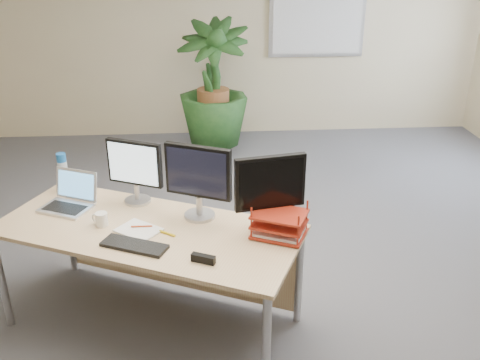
{
  "coord_description": "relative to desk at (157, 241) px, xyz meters",
  "views": [
    {
      "loc": [
        -0.37,
        -3.36,
        2.54
      ],
      "look_at": [
        -0.1,
        0.35,
        0.87
      ],
      "focal_mm": 40.0,
      "sensor_mm": 36.0,
      "label": 1
    }
  ],
  "objects": [
    {
      "name": "monitor_dark",
      "position": [
        0.77,
        -0.17,
        0.47
      ],
      "size": [
        0.47,
        0.21,
        0.52
      ],
      "color": "#ABABB0",
      "rests_on": "desk"
    },
    {
      "name": "floor",
      "position": [
        0.72,
        0.09,
        -0.62
      ],
      "size": [
        8.0,
        8.0,
        0.0
      ],
      "primitive_type": "plane",
      "color": "#4C4D52",
      "rests_on": "ground"
    },
    {
      "name": "whiteboard",
      "position": [
        1.92,
        4.06,
        0.93
      ],
      "size": [
        1.3,
        0.04,
        0.95
      ],
      "color": "silver",
      "rests_on": "back_wall"
    },
    {
      "name": "monitor_left",
      "position": [
        -0.15,
        0.3,
        0.44
      ],
      "size": [
        0.4,
        0.21,
        0.47
      ],
      "color": "#ABABB0",
      "rests_on": "desk"
    },
    {
      "name": "desk",
      "position": [
        0.0,
        0.0,
        0.0
      ],
      "size": [
        2.21,
        1.62,
        0.78
      ],
      "color": "tan",
      "rests_on": "floor"
    },
    {
      "name": "yellow_highlighter",
      "position": [
        0.09,
        -0.2,
        0.17
      ],
      "size": [
        0.11,
        0.09,
        0.02
      ],
      "primitive_type": "cylinder",
      "rotation": [
        0.0,
        1.57,
        -0.63
      ],
      "color": "yellow",
      "rests_on": "desk"
    },
    {
      "name": "orange_pen",
      "position": [
        -0.08,
        -0.11,
        0.18
      ],
      "size": [
        0.14,
        0.01,
        0.01
      ],
      "primitive_type": "cylinder",
      "rotation": [
        0.0,
        1.57,
        -0.01
      ],
      "color": "#CE4416",
      "rests_on": "spiral_notebook"
    },
    {
      "name": "water_bottle",
      "position": [
        -0.73,
        0.55,
        0.31
      ],
      "size": [
        0.08,
        0.08,
        0.3
      ],
      "color": "#ABBBC8",
      "rests_on": "desk"
    },
    {
      "name": "floor_plant",
      "position": [
        0.48,
        3.21,
        0.13
      ],
      "size": [
        0.98,
        0.98,
        1.5
      ],
      "primitive_type": "imported",
      "rotation": [
        0.0,
        0.0,
        -0.19
      ],
      "color": "#153A16",
      "rests_on": "floor"
    },
    {
      "name": "monitor_right",
      "position": [
        0.3,
        0.03,
        0.47
      ],
      "size": [
        0.45,
        0.23,
        0.52
      ],
      "color": "#ABABB0",
      "rests_on": "desk"
    },
    {
      "name": "keyboard",
      "position": [
        -0.11,
        -0.34,
        0.18
      ],
      "size": [
        0.44,
        0.3,
        0.02
      ],
      "primitive_type": "cube",
      "rotation": [
        0.0,
        0.0,
        -0.43
      ],
      "color": "black",
      "rests_on": "desk"
    },
    {
      "name": "back_wall",
      "position": [
        0.72,
        4.09,
        0.73
      ],
      "size": [
        7.0,
        0.04,
        2.7
      ],
      "primitive_type": "cube",
      "color": "#C4B08B",
      "rests_on": "floor"
    },
    {
      "name": "letter_tray",
      "position": [
        0.82,
        -0.27,
        0.24
      ],
      "size": [
        0.41,
        0.37,
        0.16
      ],
      "color": "#9E2513",
      "rests_on": "desk"
    },
    {
      "name": "spiral_notebook",
      "position": [
        -0.1,
        -0.14,
        0.17
      ],
      "size": [
        0.34,
        0.33,
        0.01
      ],
      "primitive_type": "cube",
      "rotation": [
        0.0,
        0.0,
        -0.66
      ],
      "color": "white",
      "rests_on": "desk"
    },
    {
      "name": "coffee_mug",
      "position": [
        -0.36,
        -0.04,
        0.21
      ],
      "size": [
        0.12,
        0.08,
        0.09
      ],
      "color": "white",
      "rests_on": "desk"
    },
    {
      "name": "stapler",
      "position": [
        0.32,
        -0.55,
        0.19
      ],
      "size": [
        0.15,
        0.1,
        0.05
      ],
      "primitive_type": "cube",
      "rotation": [
        0.0,
        0.0,
        -0.43
      ],
      "color": "black",
      "rests_on": "desk"
    },
    {
      "name": "laptop",
      "position": [
        -0.62,
        0.27,
        0.23
      ],
      "size": [
        0.43,
        0.41,
        0.24
      ],
      "color": "silver",
      "rests_on": "desk"
    }
  ]
}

